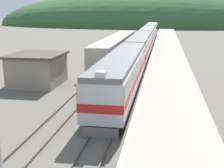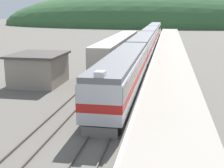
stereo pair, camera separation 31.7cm
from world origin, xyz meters
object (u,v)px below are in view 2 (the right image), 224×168
at_px(carriage_second, 143,47).
at_px(express_train_lead_car, 123,73).
at_px(siding_train, 119,48).
at_px(carriage_third, 151,36).
at_px(carriage_fourth, 155,30).

bearing_deg(carriage_second, express_train_lead_car, -90.00).
xyz_separation_m(express_train_lead_car, siding_train, (-3.83, 21.38, -0.24)).
relative_size(express_train_lead_car, carriage_second, 1.02).
relative_size(carriage_second, siding_train, 0.70).
xyz_separation_m(express_train_lead_car, carriage_third, (0.00, 44.50, -0.01)).
relative_size(express_train_lead_car, carriage_third, 1.02).
bearing_deg(carriage_fourth, carriage_second, -90.00).
relative_size(express_train_lead_car, siding_train, 0.71).
bearing_deg(carriage_fourth, siding_train, -94.85).
height_order(carriage_third, siding_train, carriage_third).
bearing_deg(express_train_lead_car, carriage_third, 90.00).
distance_m(carriage_third, carriage_fourth, 22.02).
distance_m(carriage_second, siding_train, 3.99).
bearing_deg(siding_train, carriage_third, 80.59).
relative_size(carriage_second, carriage_third, 1.00).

